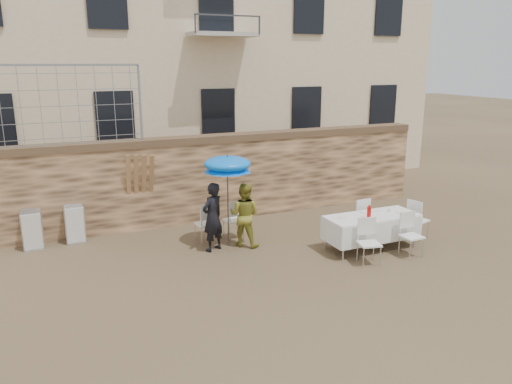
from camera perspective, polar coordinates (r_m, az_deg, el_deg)
name	(u,v)px	position (r m, az deg, el deg)	size (l,w,h in m)	color
ground	(285,300)	(9.02, 3.34, -12.21)	(80.00, 80.00, 0.00)	brown
stone_wall	(199,180)	(13.04, -6.55, 1.41)	(13.00, 0.50, 2.20)	#8F6A47
chain_link_fence	(69,106)	(12.21, -20.58, 9.19)	(3.20, 0.06, 1.80)	gray
man_suit	(213,217)	(10.98, -4.98, -2.88)	(0.56, 0.37, 1.54)	black
woman_dress	(244,215)	(11.24, -1.35, -2.63)	(0.71, 0.55, 1.46)	gold
umbrella	(227,167)	(10.92, -3.28, 2.90)	(1.08, 1.08, 1.96)	#3F3F44
couple_chair_left	(205,223)	(11.56, -5.82, -3.50)	(0.48, 0.48, 0.96)	white
couple_chair_right	(234,219)	(11.78, -2.58, -3.09)	(0.48, 0.48, 0.96)	white
banquet_table	(372,217)	(11.36, 13.12, -2.82)	(2.10, 0.85, 0.78)	white
soda_bottle	(369,213)	(11.08, 12.80, -2.31)	(0.09, 0.09, 0.26)	red
table_chair_front_left	(369,243)	(10.53, 12.82, -5.65)	(0.48, 0.48, 0.96)	white
table_chair_front_right	(412,235)	(11.19, 17.39, -4.74)	(0.48, 0.48, 0.96)	white
table_chair_back	(358,217)	(12.16, 11.58, -2.81)	(0.48, 0.48, 0.96)	white
table_chair_side	(418,219)	(12.37, 18.01, -2.95)	(0.48, 0.48, 0.96)	white
chair_stack_left	(32,227)	(12.38, -24.19, -3.62)	(0.46, 0.55, 0.92)	white
chair_stack_right	(74,222)	(12.39, -20.04, -3.19)	(0.46, 0.47, 0.92)	white
wood_planks	(141,192)	(12.48, -12.97, 0.05)	(0.70, 0.20, 2.00)	#A37749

